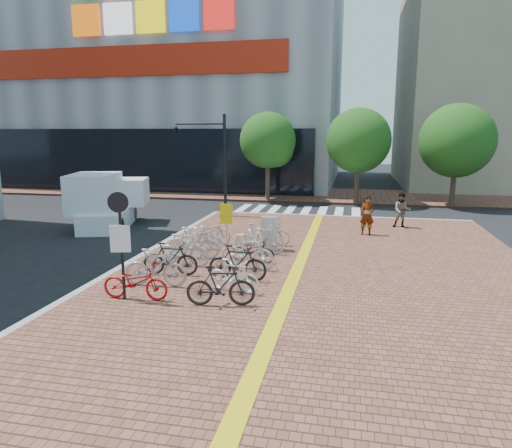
% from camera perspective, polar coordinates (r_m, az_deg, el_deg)
% --- Properties ---
extents(ground, '(120.00, 120.00, 0.00)m').
position_cam_1_polar(ground, '(14.62, -3.34, -7.31)').
color(ground, black).
rests_on(ground, ground).
extents(sidewalk, '(14.00, 34.00, 0.15)m').
position_cam_1_polar(sidewalk, '(9.56, 6.69, -17.43)').
color(sidewalk, brown).
rests_on(sidewalk, ground).
extents(tactile_strip, '(0.40, 34.00, 0.01)m').
position_cam_1_polar(tactile_strip, '(9.64, 0.51, -16.53)').
color(tactile_strip, gold).
rests_on(tactile_strip, sidewalk).
extents(kerb_west, '(0.25, 34.00, 0.15)m').
position_cam_1_polar(kerb_west, '(12.24, -28.94, -12.17)').
color(kerb_west, gray).
rests_on(kerb_west, ground).
extents(kerb_north, '(14.00, 0.25, 0.15)m').
position_cam_1_polar(kerb_north, '(25.78, 10.19, 0.86)').
color(kerb_north, gray).
rests_on(kerb_north, ground).
extents(far_sidewalk, '(70.00, 8.00, 0.15)m').
position_cam_1_polar(far_sidewalk, '(34.86, 5.74, 3.66)').
color(far_sidewalk, brown).
rests_on(far_sidewalk, ground).
extents(department_store, '(36.00, 24.27, 28.00)m').
position_cam_1_polar(department_store, '(50.27, -12.26, 21.71)').
color(department_store, gray).
rests_on(department_store, ground).
extents(crosswalk, '(7.50, 4.00, 0.01)m').
position_cam_1_polar(crosswalk, '(27.93, 5.19, 1.64)').
color(crosswalk, silver).
rests_on(crosswalk, ground).
extents(street_trees, '(16.20, 4.60, 6.35)m').
position_cam_1_polar(street_trees, '(30.85, 14.64, 9.88)').
color(street_trees, '#38281E').
rests_on(street_trees, far_sidewalk).
extents(bike_0, '(1.88, 0.73, 0.97)m').
position_cam_1_polar(bike_0, '(13.04, -14.84, -7.06)').
color(bike_0, red).
rests_on(bike_0, sidewalk).
extents(bike_1, '(1.94, 0.66, 1.15)m').
position_cam_1_polar(bike_1, '(13.97, -12.42, -5.34)').
color(bike_1, '#A8A8AD').
rests_on(bike_1, sidewalk).
extents(bike_2, '(1.84, 0.68, 1.08)m').
position_cam_1_polar(bike_2, '(14.95, -10.67, -4.30)').
color(bike_2, black).
rests_on(bike_2, sidewalk).
extents(bike_3, '(1.88, 0.58, 1.12)m').
position_cam_1_polar(bike_3, '(15.85, -9.05, -3.27)').
color(bike_3, silver).
rests_on(bike_3, sidewalk).
extents(bike_4, '(1.97, 0.67, 1.17)m').
position_cam_1_polar(bike_4, '(16.78, -7.82, -2.34)').
color(bike_4, '#ADADB1').
rests_on(bike_4, sidewalk).
extents(bike_5, '(1.71, 0.64, 0.89)m').
position_cam_1_polar(bike_5, '(18.05, -6.74, -1.80)').
color(bike_5, silver).
rests_on(bike_5, sidewalk).
extents(bike_6, '(1.96, 0.86, 1.00)m').
position_cam_1_polar(bike_6, '(19.02, -5.84, -0.94)').
color(bike_6, '#B2B1B6').
rests_on(bike_6, sidewalk).
extents(bike_7, '(1.89, 0.85, 1.10)m').
position_cam_1_polar(bike_7, '(12.18, -4.44, -7.71)').
color(bike_7, black).
rests_on(bike_7, sidewalk).
extents(bike_8, '(1.67, 0.78, 0.97)m').
position_cam_1_polar(bike_8, '(13.19, -2.83, -6.48)').
color(bike_8, white).
rests_on(bike_8, sidewalk).
extents(bike_9, '(1.88, 0.57, 1.12)m').
position_cam_1_polar(bike_9, '(14.20, -2.34, -4.86)').
color(bike_9, black).
rests_on(bike_9, sidewalk).
extents(bike_10, '(2.01, 0.90, 1.16)m').
position_cam_1_polar(bike_10, '(15.37, -1.08, -3.51)').
color(bike_10, silver).
rests_on(bike_10, sidewalk).
extents(bike_11, '(1.63, 0.69, 0.83)m').
position_cam_1_polar(bike_11, '(16.20, -0.38, -3.34)').
color(bike_11, black).
rests_on(bike_11, sidewalk).
extents(bike_12, '(1.95, 0.56, 1.17)m').
position_cam_1_polar(bike_12, '(17.28, 0.43, -1.83)').
color(bike_12, silver).
rests_on(bike_12, sidewalk).
extents(bike_13, '(1.95, 0.74, 1.01)m').
position_cam_1_polar(bike_13, '(18.58, 1.35, -1.16)').
color(bike_13, '#AFAFB4').
rests_on(bike_13, sidewalk).
extents(pedestrian_a, '(0.71, 0.53, 1.79)m').
position_cam_1_polar(pedestrian_a, '(21.04, 13.73, 1.07)').
color(pedestrian_a, gray).
rests_on(pedestrian_a, sidewalk).
extents(pedestrian_b, '(0.87, 0.70, 1.70)m').
position_cam_1_polar(pedestrian_b, '(23.14, 17.78, 1.65)').
color(pedestrian_b, '#454D58').
rests_on(pedestrian_b, sidewalk).
extents(utility_box, '(0.67, 0.54, 1.33)m').
position_cam_1_polar(utility_box, '(17.82, 1.68, -1.17)').
color(utility_box, '#BABBBF').
rests_on(utility_box, sidewalk).
extents(yellow_sign, '(0.49, 0.12, 1.80)m').
position_cam_1_polar(yellow_sign, '(17.93, -3.70, 0.77)').
color(yellow_sign, '#B7B7BC').
rests_on(yellow_sign, sidewalk).
extents(notice_sign, '(0.55, 0.19, 2.99)m').
position_cam_1_polar(notice_sign, '(12.73, -16.61, -1.06)').
color(notice_sign, black).
rests_on(notice_sign, sidewalk).
extents(traffic_light_pole, '(2.96, 1.14, 5.52)m').
position_cam_1_polar(traffic_light_pole, '(25.49, -6.73, 9.63)').
color(traffic_light_pole, black).
rests_on(traffic_light_pole, sidewalk).
extents(box_truck, '(3.28, 5.12, 2.74)m').
position_cam_1_polar(box_truck, '(24.03, -18.04, 2.67)').
color(box_truck, white).
rests_on(box_truck, ground).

